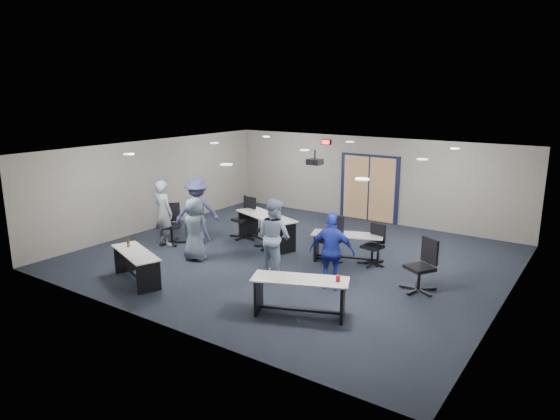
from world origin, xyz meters
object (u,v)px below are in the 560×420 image
Objects in this scene: table_back_left at (266,225)px; chair_back_b at (268,228)px; chair_back_c at (330,239)px; person_back at (197,211)px; person_lightblue at (274,236)px; person_plaid at (195,229)px; chair_loose_right at (420,266)px; table_front_right at (300,290)px; table_front_left at (136,261)px; chair_back_d at (372,245)px; person_gray at (163,213)px; table_back_right at (347,243)px; person_navy at (332,251)px; chair_loose_left at (171,224)px; chair_back_a at (243,218)px.

chair_back_b is (0.20, -0.17, -0.03)m from table_back_left.
chair_back_c is 3.77m from person_back.
chair_back_c is 1.64m from person_lightblue.
chair_loose_right is at bearing -175.99° from person_plaid.
table_front_right is 1.76× the size of chair_back_b.
chair_back_d is (3.83, 3.96, 0.02)m from table_front_left.
person_back reaches higher than chair_back_b.
table_front_left is 1.12× the size of person_plaid.
chair_back_d is 5.65m from person_gray.
person_back is at bearing -57.65° from person_plaid.
person_plaid reaches higher than table_front_left.
table_back_right is 0.99× the size of person_back.
table_front_left is at bearing -150.14° from table_back_right.
table_back_left is 3.44m from person_navy.
person_gray is (-6.87, -0.74, 0.33)m from chair_loose_right.
table_back_right is 0.63m from chair_back_d.
chair_back_c is 0.71× the size of person_plaid.
chair_back_c is 1.05m from chair_back_d.
chair_loose_left is at bearing -127.39° from table_back_left.
person_lightblue is at bearing -45.52° from chair_loose_left.
person_plaid is (-5.29, -1.17, 0.22)m from chair_loose_right.
table_front_left is at bearing -76.33° from chair_back_a.
chair_back_d is 4.36m from person_plaid.
person_plaid is (-0.94, -1.80, 0.25)m from chair_back_b.
table_back_left is 1.95× the size of chair_back_c.
person_navy is (2.77, -1.54, 0.30)m from chair_back_b.
table_back_left is at bearing 0.16° from chair_back_a.
chair_back_d is at bearing 150.75° from person_back.
person_lightblue is (-1.02, -1.67, 0.40)m from table_back_right.
person_lightblue is (2.20, 2.16, 0.41)m from table_front_left.
person_plaid is 3.71m from person_navy.
table_back_left is at bearing -166.03° from chair_back_d.
table_back_right is at bearing 151.03° from person_back.
table_back_left is at bearing -119.00° from person_plaid.
chair_loose_right reaches higher than table_back_right.
person_lightblue is (-3.14, -0.82, 0.32)m from chair_loose_right.
table_front_right is at bearing 81.41° from person_navy.
person_plaid is (-3.79, -2.14, 0.29)m from chair_back_d.
table_front_right is at bearing -98.31° from table_back_right.
person_lightblue reaches higher than chair_loose_right.
table_front_right is 2.79m from chair_loose_right.
chair_loose_right is at bearing -153.15° from person_lightblue.
chair_back_a is 2.97m from person_lightblue.
person_back is (-6.16, -0.16, 0.35)m from chair_loose_right.
person_back is (-0.68, -1.14, 0.33)m from chair_back_a.
chair_loose_right is (5.33, 2.99, 0.09)m from table_front_left.
chair_loose_right is (2.50, -0.66, 0.01)m from chair_back_c.
person_lightblue is at bearing -28.30° from table_back_left.
chair_back_a is 1.37m from person_back.
chair_loose_left reaches higher than table_front_left.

